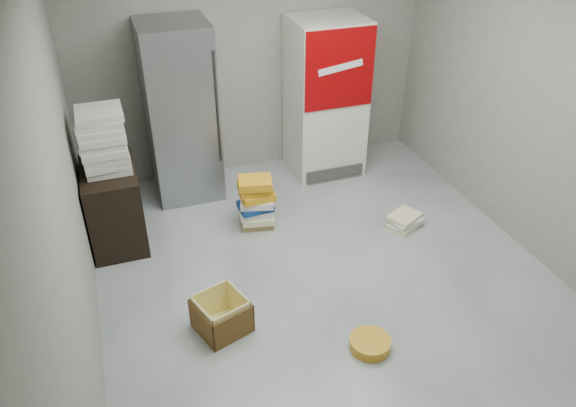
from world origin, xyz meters
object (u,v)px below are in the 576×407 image
at_px(steel_fridge, 181,113).
at_px(phonebook_stack_main, 256,202).
at_px(coke_cooler, 326,98).
at_px(wood_shelf, 114,206).
at_px(cardboard_box, 222,316).

bearing_deg(steel_fridge, phonebook_stack_main, -60.46).
bearing_deg(coke_cooler, wood_shelf, -163.72).
relative_size(wood_shelf, cardboard_box, 1.65).
relative_size(coke_cooler, phonebook_stack_main, 3.20).
bearing_deg(cardboard_box, coke_cooler, 32.60).
xyz_separation_m(steel_fridge, coke_cooler, (1.65, -0.01, -0.05)).
xyz_separation_m(wood_shelf, cardboard_box, (0.68, -1.53, -0.27)).
height_order(wood_shelf, cardboard_box, wood_shelf).
height_order(steel_fridge, wood_shelf, steel_fridge).
relative_size(steel_fridge, coke_cooler, 1.06).
distance_m(coke_cooler, cardboard_box, 2.99).
bearing_deg(wood_shelf, steel_fridge, 41.31).
bearing_deg(wood_shelf, cardboard_box, -66.04).
distance_m(steel_fridge, coke_cooler, 1.65).
height_order(steel_fridge, phonebook_stack_main, steel_fridge).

